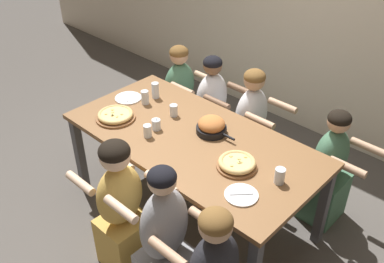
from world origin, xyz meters
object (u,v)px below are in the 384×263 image
at_px(pizza_board_main, 237,163).
at_px(drinking_glass_e, 148,132).
at_px(drinking_glass_a, 174,110).
at_px(drinking_glass_c, 280,176).
at_px(diner_far_left, 180,99).
at_px(cocktail_glass_blue, 156,125).
at_px(empty_plate_b, 128,98).
at_px(diner_near_midright, 165,244).
at_px(drinking_glass_b, 145,97).
at_px(empty_plate_a, 241,195).
at_px(diner_far_midleft, 212,113).
at_px(pizza_board_second, 115,115).
at_px(diner_near_center, 122,210).
at_px(diner_far_right, 328,172).
at_px(skillet_bowl, 212,126).
at_px(diner_far_center, 250,131).
at_px(drinking_glass_d, 155,91).

relative_size(pizza_board_main, drinking_glass_e, 2.84).
relative_size(drinking_glass_a, drinking_glass_c, 0.89).
bearing_deg(drinking_glass_e, diner_far_left, 122.28).
bearing_deg(drinking_glass_a, cocktail_glass_blue, -79.37).
relative_size(empty_plate_b, diner_near_midright, 0.21).
distance_m(drinking_glass_a, diner_near_midright, 1.20).
bearing_deg(drinking_glass_b, empty_plate_b, -164.69).
bearing_deg(drinking_glass_b, diner_far_left, 108.30).
bearing_deg(empty_plate_a, drinking_glass_a, 159.11).
bearing_deg(diner_far_midleft, pizza_board_second, -12.64).
xyz_separation_m(drinking_glass_c, drinking_glass_e, (-1.06, -0.25, -0.01)).
bearing_deg(diner_near_center, pizza_board_main, -35.79).
xyz_separation_m(diner_far_right, diner_far_left, (-1.71, 0.00, 0.02)).
bearing_deg(pizza_board_main, pizza_board_second, -170.64).
height_order(pizza_board_main, diner_far_left, diner_far_left).
distance_m(cocktail_glass_blue, diner_far_left, 1.09).
relative_size(pizza_board_main, empty_plate_a, 1.31).
xyz_separation_m(empty_plate_a, diner_far_right, (0.14, 1.01, -0.33)).
xyz_separation_m(drinking_glass_b, drinking_glass_e, (0.40, -0.33, -0.02)).
bearing_deg(diner_far_left, cocktail_glass_blue, 34.44).
bearing_deg(diner_far_left, skillet_bowl, 58.11).
height_order(empty_plate_b, drinking_glass_c, drinking_glass_c).
bearing_deg(diner_far_left, drinking_glass_e, 32.28).
distance_m(skillet_bowl, drinking_glass_c, 0.75).
distance_m(diner_far_midleft, diner_far_center, 0.47).
bearing_deg(drinking_glass_a, empty_plate_b, -171.06).
xyz_separation_m(drinking_glass_c, diner_far_midleft, (-1.23, 0.72, -0.35)).
distance_m(drinking_glass_a, diner_far_midleft, 0.71).
xyz_separation_m(diner_far_left, diner_far_midleft, (0.44, -0.00, 0.01)).
height_order(diner_far_right, diner_far_midleft, diner_far_midleft).
distance_m(drinking_glass_b, diner_far_right, 1.67).
xyz_separation_m(pizza_board_second, empty_plate_b, (-0.18, 0.29, -0.02)).
distance_m(empty_plate_b, diner_far_right, 1.84).
bearing_deg(empty_plate_b, drinking_glass_e, -25.69).
distance_m(empty_plate_b, diner_far_midleft, 0.86).
bearing_deg(skillet_bowl, empty_plate_b, -173.19).
relative_size(drinking_glass_a, diner_far_midleft, 0.09).
distance_m(skillet_bowl, diner_near_midright, 1.02).
distance_m(drinking_glass_b, diner_near_center, 1.11).
height_order(drinking_glass_a, drinking_glass_c, drinking_glass_c).
bearing_deg(drinking_glass_d, empty_plate_b, -131.46).
distance_m(pizza_board_main, diner_far_midleft, 1.26).
distance_m(pizza_board_second, drinking_glass_a, 0.49).
distance_m(pizza_board_main, drinking_glass_e, 0.77).
bearing_deg(drinking_glass_d, drinking_glass_a, -17.18).
xyz_separation_m(cocktail_glass_blue, diner_far_left, (-0.59, 0.85, -0.34)).
distance_m(pizza_board_main, diner_near_midright, 0.75).
bearing_deg(drinking_glass_c, pizza_board_second, -170.07).
xyz_separation_m(empty_plate_a, drinking_glass_d, (-1.37, 0.50, 0.06)).
relative_size(skillet_bowl, drinking_glass_b, 2.85).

